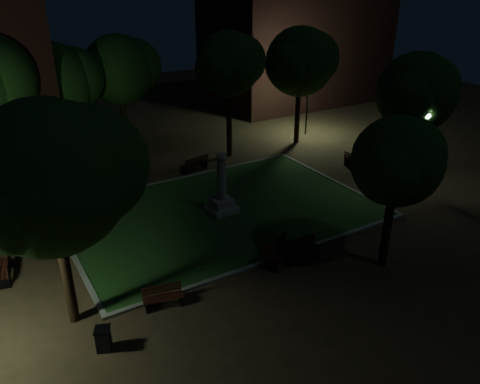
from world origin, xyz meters
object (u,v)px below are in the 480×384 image
object	(u,v)px
bench_left_side	(4,269)
bench_near_left	(301,250)
bench_right_side	(356,162)
bench_near_right	(279,252)
trash_bin	(103,339)
bench_west_near	(163,297)
bench_far_side	(195,164)
monument	(222,195)

from	to	relation	value
bench_left_side	bench_near_left	bearing A→B (deg)	75.73
bench_near_left	bench_right_side	world-z (taller)	bench_right_side
bench_near_right	trash_bin	world-z (taller)	bench_near_right
bench_west_near	bench_left_side	bearing A→B (deg)	146.15
bench_near_left	bench_left_side	bearing A→B (deg)	159.51
bench_left_side	trash_bin	size ratio (longest dim) A/B	2.11
bench_near_left	trash_bin	bearing A→B (deg)	-169.71
bench_left_side	bench_right_side	size ratio (longest dim) A/B	1.02
bench_near_left	bench_near_right	distance (m)	1.00
bench_west_near	trash_bin	world-z (taller)	trash_bin
bench_west_near	bench_far_side	world-z (taller)	bench_far_side
monument	bench_near_right	world-z (taller)	monument
monument	bench_left_side	xyz separation A→B (m)	(-10.32, -0.60, -0.51)
bench_left_side	bench_right_side	distance (m)	20.64
bench_west_near	bench_right_side	distance (m)	17.07
monument	bench_west_near	world-z (taller)	monument
monument	bench_far_side	xyz separation A→B (m)	(1.26, 5.78, -0.49)
bench_near_right	bench_far_side	world-z (taller)	bench_far_side
bench_left_side	bench_far_side	size ratio (longest dim) A/B	0.94
bench_near_left	bench_right_side	size ratio (longest dim) A/B	0.98
bench_near_right	bench_right_side	distance (m)	12.18
bench_right_side	bench_far_side	xyz separation A→B (m)	(-9.00, 4.79, 0.03)
monument	trash_bin	bearing A→B (deg)	-140.62
monument	trash_bin	world-z (taller)	monument
bench_west_near	bench_left_side	world-z (taller)	bench_left_side
bench_west_near	bench_right_side	world-z (taller)	bench_right_side
monument	trash_bin	xyz separation A→B (m)	(-8.04, -6.60, -0.53)
monument	bench_west_near	xyz separation A→B (m)	(-5.53, -5.51, -0.58)
bench_near_left	bench_west_near	xyz separation A→B (m)	(-6.32, 0.06, -0.05)
bench_left_side	monument	bearing A→B (deg)	103.14
bench_near_right	bench_west_near	xyz separation A→B (m)	(-5.35, -0.22, -0.09)
trash_bin	bench_near_left	bearing A→B (deg)	6.68
bench_west_near	trash_bin	size ratio (longest dim) A/B	1.83
monument	bench_near_right	size ratio (longest dim) A/B	1.68
monument	bench_left_side	size ratio (longest dim) A/B	1.79
bench_right_side	trash_bin	bearing A→B (deg)	108.75
monument	bench_far_side	size ratio (longest dim) A/B	1.68
bench_west_near	bench_right_side	xyz separation A→B (m)	(15.79, 6.50, 0.06)
bench_right_side	trash_bin	world-z (taller)	bench_right_side
bench_near_left	bench_west_near	world-z (taller)	bench_near_left
bench_west_near	bench_right_side	size ratio (longest dim) A/B	0.89
bench_near_right	bench_west_near	size ratio (longest dim) A/B	1.23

